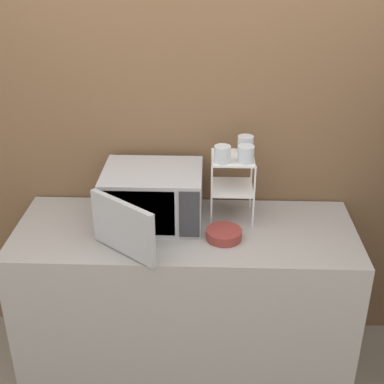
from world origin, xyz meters
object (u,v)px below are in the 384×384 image
microwave (152,197)px  dish_rack (233,174)px  glass_front_left (222,154)px  glass_back_right (245,144)px  glass_front_right (246,154)px  bowl (224,235)px

microwave → dish_rack: size_ratio=1.92×
glass_front_left → glass_back_right: 0.19m
microwave → dish_rack: bearing=8.7°
glass_front_left → microwave: bearing=179.1°
dish_rack → microwave: bearing=-171.3°
glass_back_right → glass_front_right: (-0.01, -0.14, 0.00)m
microwave → dish_rack: 0.44m
microwave → glass_front_right: glass_front_right is taller
dish_rack → bowl: 0.33m
dish_rack → bowl: size_ratio=1.94×
microwave → glass_front_right: bearing=-0.1°
glass_back_right → glass_front_right: 0.14m
microwave → glass_front_left: bearing=-0.9°
glass_front_right → bowl: glass_front_right is taller
dish_rack → glass_front_right: glass_front_right is taller
glass_front_right → bowl: 0.42m
glass_front_left → glass_front_right: size_ratio=1.00×
microwave → bowl: size_ratio=3.74×
microwave → dish_rack: (0.42, 0.06, 0.11)m
dish_rack → glass_front_right: bearing=-47.8°
microwave → bowl: 0.43m
glass_back_right → glass_front_right: bearing=-92.2°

